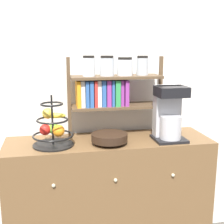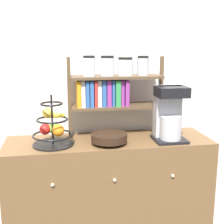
% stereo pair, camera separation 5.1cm
% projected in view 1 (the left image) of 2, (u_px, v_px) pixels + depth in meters
% --- Properties ---
extents(wall_back, '(7.00, 0.05, 2.60)m').
position_uv_depth(wall_back, '(102.00, 77.00, 2.29)').
color(wall_back, silver).
rests_on(wall_back, ground_plane).
extents(sideboard, '(1.40, 0.44, 0.89)m').
position_uv_depth(sideboard, '(109.00, 200.00, 2.22)').
color(sideboard, brown).
rests_on(sideboard, ground_plane).
extents(coffee_maker, '(0.21, 0.21, 0.37)m').
position_uv_depth(coffee_maker, '(169.00, 114.00, 2.11)').
color(coffee_maker, black).
rests_on(coffee_maker, sideboard).
extents(fruit_stand, '(0.26, 0.26, 0.33)m').
position_uv_depth(fruit_stand, '(52.00, 129.00, 1.99)').
color(fruit_stand, black).
rests_on(fruit_stand, sideboard).
extents(wooden_bowl, '(0.24, 0.24, 0.07)m').
position_uv_depth(wooden_bowl, '(109.00, 138.00, 2.04)').
color(wooden_bowl, black).
rests_on(wooden_bowl, sideboard).
extents(shelf_hutch, '(0.68, 0.20, 0.57)m').
position_uv_depth(shelf_hutch, '(110.00, 86.00, 2.16)').
color(shelf_hutch, brown).
rests_on(shelf_hutch, sideboard).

